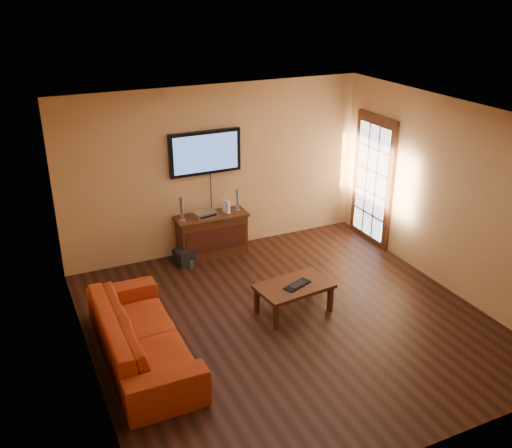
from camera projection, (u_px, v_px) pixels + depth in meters
ground_plane at (288, 321)px, 7.51m from camera, size 5.00×5.00×0.00m
room_walls at (269, 186)px, 7.35m from camera, size 5.00×5.00×5.00m
french_door at (373, 181)px, 9.45m from camera, size 0.07×1.02×2.22m
media_console at (212, 235)px, 9.18m from camera, size 1.16×0.44×0.69m
television at (205, 153)px, 8.81m from camera, size 1.16×0.08×0.69m
coffee_table at (294, 288)px, 7.58m from camera, size 1.05×0.70×0.42m
sofa at (141, 326)px, 6.61m from camera, size 0.67×2.27×0.89m
speaker_left at (182, 210)px, 8.78m from camera, size 0.10×0.10×0.38m
speaker_right at (237, 201)px, 9.18m from camera, size 0.10×0.10×0.35m
av_receiver at (205, 214)px, 9.00m from camera, size 0.37×0.29×0.08m
game_console at (226, 206)px, 9.11m from camera, size 0.09×0.16×0.21m
subwoofer at (184, 257)px, 8.93m from camera, size 0.32×0.32×0.26m
bottle at (192, 266)px, 8.75m from camera, size 0.06×0.06×0.18m
keyboard at (297, 285)px, 7.53m from camera, size 0.43×0.29×0.02m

